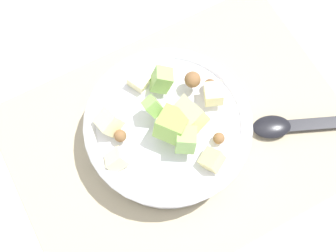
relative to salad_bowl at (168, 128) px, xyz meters
name	(u,v)px	position (x,y,z in m)	size (l,w,h in m)	color
ground_plane	(181,138)	(0.02, -0.01, -0.04)	(2.40, 2.40, 0.00)	silver
placemat	(181,137)	(0.02, -0.01, -0.04)	(0.49, 0.36, 0.01)	tan
salad_bowl	(168,128)	(0.00, 0.00, 0.00)	(0.23, 0.23, 0.11)	white
serving_spoon	(308,124)	(0.19, -0.08, -0.03)	(0.23, 0.12, 0.01)	black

